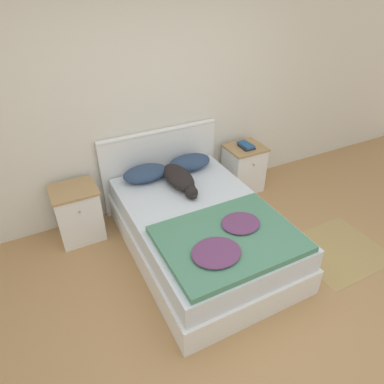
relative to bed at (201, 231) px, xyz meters
name	(u,v)px	position (x,y,z in m)	size (l,w,h in m)	color
ground_plane	(257,320)	(0.01, -1.01, -0.26)	(16.00, 16.00, 0.00)	tan
wall_back	(156,104)	(0.01, 1.12, 1.02)	(9.00, 0.06, 2.55)	silver
bed	(201,231)	(0.00, 0.00, 0.00)	(1.40, 2.05, 0.53)	white
headboard	(161,165)	(0.00, 1.05, 0.26)	(1.48, 0.06, 1.00)	white
nightstand_left	(78,213)	(-1.09, 0.82, 0.06)	(0.48, 0.43, 0.63)	white
nightstand_right	(243,168)	(1.09, 0.82, 0.06)	(0.48, 0.43, 0.63)	white
pillow_left	(145,173)	(-0.28, 0.82, 0.35)	(0.52, 0.32, 0.16)	navy
pillow_right	(190,162)	(0.28, 0.82, 0.35)	(0.52, 0.32, 0.16)	navy
quilt	(228,239)	(-0.01, -0.52, 0.31)	(1.22, 0.93, 0.10)	#4C8466
dog	(180,178)	(0.02, 0.54, 0.35)	(0.27, 0.79, 0.17)	black
book_stack	(246,146)	(1.08, 0.80, 0.40)	(0.16, 0.23, 0.05)	#232328
rug	(338,250)	(1.32, -0.69, -0.26)	(0.93, 0.82, 0.00)	tan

